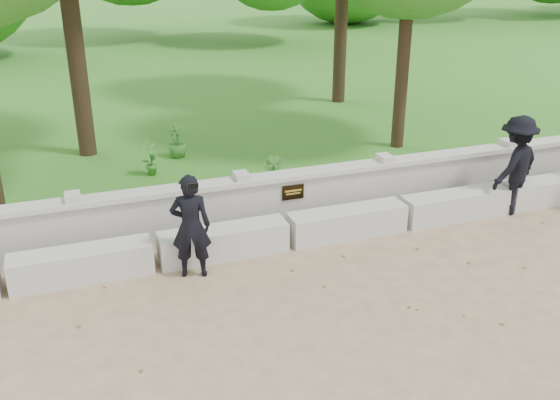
# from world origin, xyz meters

# --- Properties ---
(ground) EXTENTS (80.00, 80.00, 0.00)m
(ground) POSITION_xyz_m (0.00, 0.00, 0.00)
(ground) COLOR tan
(ground) RESTS_ON ground
(lawn) EXTENTS (40.00, 22.00, 0.25)m
(lawn) POSITION_xyz_m (0.00, 14.00, 0.12)
(lawn) COLOR #2A741E
(lawn) RESTS_ON ground
(concrete_bench) EXTENTS (11.90, 0.45, 0.45)m
(concrete_bench) POSITION_xyz_m (0.00, 1.90, 0.22)
(concrete_bench) COLOR beige
(concrete_bench) RESTS_ON ground
(parapet_wall) EXTENTS (12.50, 0.35, 0.90)m
(parapet_wall) POSITION_xyz_m (0.00, 2.60, 0.46)
(parapet_wall) COLOR #BAB8B0
(parapet_wall) RESTS_ON ground
(man_main) EXTENTS (0.62, 0.57, 1.49)m
(man_main) POSITION_xyz_m (-1.55, 1.50, 0.75)
(man_main) COLOR black
(man_main) RESTS_ON ground
(visitor_mid) EXTENTS (1.24, 0.99, 1.69)m
(visitor_mid) POSITION_xyz_m (4.02, 1.80, 0.84)
(visitor_mid) COLOR black
(visitor_mid) RESTS_ON ground
(shrub_a) EXTENTS (0.43, 0.43, 0.68)m
(shrub_a) POSITION_xyz_m (-1.54, 5.00, 0.59)
(shrub_a) COLOR #337026
(shrub_a) RESTS_ON lawn
(shrub_b) EXTENTS (0.45, 0.46, 0.65)m
(shrub_b) POSITION_xyz_m (0.31, 3.38, 0.58)
(shrub_b) COLOR #337026
(shrub_b) RESTS_ON lawn
(shrub_d) EXTENTS (0.49, 0.51, 0.68)m
(shrub_d) POSITION_xyz_m (-0.88, 5.88, 0.59)
(shrub_d) COLOR #337026
(shrub_d) RESTS_ON lawn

